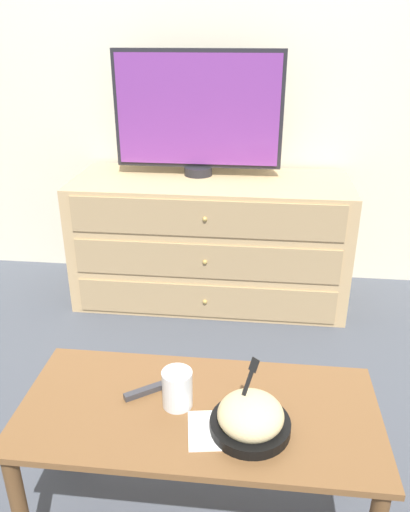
# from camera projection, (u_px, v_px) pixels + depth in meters

# --- Properties ---
(ground_plane) EXTENTS (12.00, 12.00, 0.00)m
(ground_plane) POSITION_uv_depth(u_px,v_px,m) (214.00, 271.00, 3.25)
(ground_plane) COLOR #474C56
(wall_back) EXTENTS (12.00, 0.05, 2.60)m
(wall_back) POSITION_uv_depth(u_px,v_px,m) (216.00, 56.00, 2.73)
(wall_back) COLOR silver
(wall_back) RESTS_ON ground_plane
(dresser) EXTENTS (1.49, 0.59, 0.70)m
(dresser) POSITION_uv_depth(u_px,v_px,m) (211.00, 240.00, 2.81)
(dresser) COLOR tan
(dresser) RESTS_ON ground_plane
(tv) EXTENTS (0.89, 0.15, 0.65)m
(tv) POSITION_uv_depth(u_px,v_px,m) (198.00, 113.00, 2.62)
(tv) COLOR #232328
(tv) RESTS_ON dresser
(coffee_table) EXTENTS (1.01, 0.47, 0.47)m
(coffee_table) POSITION_uv_depth(u_px,v_px,m) (198.00, 428.00, 1.43)
(coffee_table) COLOR brown
(coffee_table) RESTS_ON ground_plane
(takeout_bowl) EXTENTS (0.21, 0.21, 0.20)m
(takeout_bowl) POSITION_uv_depth(u_px,v_px,m) (250.00, 418.00, 1.31)
(takeout_bowl) COLOR black
(takeout_bowl) RESTS_ON coffee_table
(drink_cup) EXTENTS (0.09, 0.09, 0.11)m
(drink_cup) POSITION_uv_depth(u_px,v_px,m) (177.00, 390.00, 1.40)
(drink_cup) COLOR beige
(drink_cup) RESTS_ON coffee_table
(napkin) EXTENTS (0.17, 0.17, 0.00)m
(napkin) POSITION_uv_depth(u_px,v_px,m) (215.00, 430.00, 1.32)
(napkin) COLOR white
(napkin) RESTS_ON coffee_table
(remote_control) EXTENTS (0.14, 0.10, 0.02)m
(remote_control) POSITION_uv_depth(u_px,v_px,m) (149.00, 390.00, 1.46)
(remote_control) COLOR #38383D
(remote_control) RESTS_ON coffee_table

